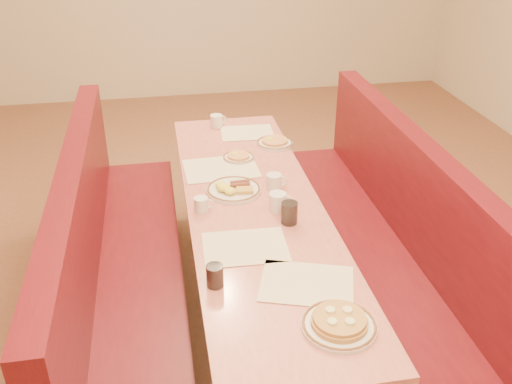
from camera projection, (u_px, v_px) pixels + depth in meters
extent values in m
plane|color=#9E6647|center=(255.00, 317.00, 3.33)|extent=(8.00, 8.00, 0.00)
cube|color=black|center=(255.00, 313.00, 3.31)|extent=(0.55, 1.88, 0.06)
cube|color=black|center=(255.00, 267.00, 3.16)|extent=(0.15, 1.75, 0.71)
cube|color=#DD7266|center=(255.00, 209.00, 2.98)|extent=(0.70, 2.50, 0.04)
cube|color=#4C3326|center=(136.00, 317.00, 3.17)|extent=(0.55, 2.50, 0.20)
cube|color=maroon|center=(131.00, 278.00, 3.04)|extent=(0.55, 2.50, 0.16)
cube|color=maroon|center=(79.00, 222.00, 2.83)|extent=(0.12, 2.50, 0.60)
cube|color=#4C3326|center=(367.00, 290.00, 3.38)|extent=(0.55, 2.50, 0.20)
cube|color=maroon|center=(371.00, 253.00, 3.25)|extent=(0.55, 2.50, 0.16)
cube|color=maroon|center=(415.00, 191.00, 3.11)|extent=(0.12, 2.50, 0.60)
cube|color=beige|center=(245.00, 247.00, 2.63)|extent=(0.40, 0.30, 0.00)
cube|color=beige|center=(307.00, 283.00, 2.39)|extent=(0.46, 0.40, 0.00)
cube|color=beige|center=(221.00, 168.00, 3.34)|extent=(0.44, 0.34, 0.00)
cube|color=beige|center=(247.00, 133.00, 3.81)|extent=(0.36, 0.28, 0.00)
cylinder|color=silver|center=(339.00, 326.00, 2.15)|extent=(0.29, 0.29, 0.02)
torus|color=brown|center=(339.00, 324.00, 2.15)|extent=(0.28, 0.28, 0.01)
cylinder|color=#CE8B49|center=(339.00, 322.00, 2.14)|extent=(0.22, 0.22, 0.02)
cylinder|color=#CE8B49|center=(340.00, 318.00, 2.13)|extent=(0.20, 0.20, 0.02)
cylinder|color=beige|center=(347.00, 310.00, 2.16)|extent=(0.04, 0.04, 0.01)
cylinder|color=beige|center=(330.00, 310.00, 2.16)|extent=(0.04, 0.04, 0.01)
cylinder|color=beige|center=(332.00, 322.00, 2.10)|extent=(0.04, 0.04, 0.01)
cylinder|color=beige|center=(350.00, 322.00, 2.10)|extent=(0.04, 0.04, 0.01)
cylinder|color=silver|center=(234.00, 190.00, 3.09)|extent=(0.30, 0.30, 0.02)
torus|color=brown|center=(234.00, 189.00, 3.09)|extent=(0.29, 0.29, 0.01)
ellipsoid|color=yellow|center=(224.00, 187.00, 3.06)|extent=(0.07, 0.07, 0.04)
ellipsoid|color=yellow|center=(230.00, 191.00, 3.03)|extent=(0.06, 0.06, 0.03)
ellipsoid|color=yellow|center=(221.00, 185.00, 3.10)|extent=(0.06, 0.06, 0.03)
cylinder|color=brown|center=(240.00, 185.00, 3.10)|extent=(0.11, 0.03, 0.02)
cylinder|color=brown|center=(240.00, 182.00, 3.13)|extent=(0.11, 0.03, 0.02)
cube|color=gold|center=(245.00, 190.00, 3.05)|extent=(0.10, 0.07, 0.02)
cylinder|color=silver|center=(275.00, 144.00, 3.64)|extent=(0.23, 0.23, 0.02)
torus|color=brown|center=(275.00, 142.00, 3.64)|extent=(0.23, 0.23, 0.01)
cylinder|color=#F19155|center=(275.00, 141.00, 3.63)|extent=(0.16, 0.16, 0.02)
ellipsoid|color=yellow|center=(270.00, 139.00, 3.64)|extent=(0.05, 0.05, 0.02)
cylinder|color=silver|center=(239.00, 158.00, 3.46)|extent=(0.19, 0.19, 0.01)
torus|color=brown|center=(239.00, 157.00, 3.45)|extent=(0.19, 0.19, 0.01)
cylinder|color=#F19155|center=(239.00, 156.00, 3.45)|extent=(0.13, 0.13, 0.01)
ellipsoid|color=yellow|center=(234.00, 154.00, 3.46)|extent=(0.04, 0.04, 0.02)
cylinder|color=silver|center=(278.00, 202.00, 2.90)|extent=(0.09, 0.09, 0.10)
torus|color=silver|center=(287.00, 202.00, 2.91)|extent=(0.07, 0.02, 0.07)
cylinder|color=black|center=(278.00, 195.00, 2.88)|extent=(0.08, 0.08, 0.01)
cylinder|color=silver|center=(201.00, 205.00, 2.90)|extent=(0.07, 0.07, 0.08)
torus|color=silver|center=(209.00, 204.00, 2.90)|extent=(0.05, 0.01, 0.05)
cylinder|color=black|center=(201.00, 199.00, 2.88)|extent=(0.06, 0.06, 0.01)
cylinder|color=silver|center=(274.00, 182.00, 3.10)|extent=(0.08, 0.08, 0.09)
torus|color=silver|center=(282.00, 181.00, 3.11)|extent=(0.06, 0.02, 0.06)
cylinder|color=black|center=(274.00, 176.00, 3.09)|extent=(0.07, 0.07, 0.01)
cylinder|color=silver|center=(217.00, 121.00, 3.88)|extent=(0.08, 0.08, 0.09)
torus|color=silver|center=(222.00, 120.00, 3.90)|extent=(0.06, 0.04, 0.06)
cylinder|color=black|center=(216.00, 116.00, 3.86)|extent=(0.07, 0.07, 0.01)
cylinder|color=black|center=(215.00, 276.00, 2.36)|extent=(0.07, 0.07, 0.10)
cylinder|color=silver|center=(215.00, 276.00, 2.36)|extent=(0.07, 0.07, 0.10)
cylinder|color=black|center=(289.00, 213.00, 2.79)|extent=(0.08, 0.08, 0.11)
cylinder|color=silver|center=(289.00, 213.00, 2.79)|extent=(0.08, 0.08, 0.11)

